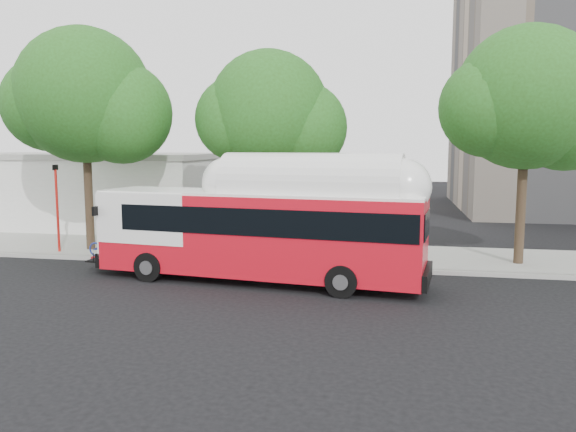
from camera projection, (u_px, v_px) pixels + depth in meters
The scene contains 10 objects.
ground at pixel (258, 293), 17.90m from camera, with size 120.00×120.00×0.00m, color black.
sidewalk at pixel (294, 253), 24.22m from camera, with size 60.00×5.00×0.15m, color gray.
curb_strip at pixel (282, 266), 21.69m from camera, with size 60.00×0.30×0.15m, color gray.
red_curb_segment at pixel (208, 263), 22.25m from camera, with size 10.00×0.32×0.16m, color maroon.
street_tree_left at pixel (95, 101), 24.08m from camera, with size 6.67×5.80×9.74m.
street_tree_mid at pixel (278, 116), 23.18m from camera, with size 5.75×5.00×8.62m.
street_tree_right at pixel (538, 104), 21.08m from camera, with size 6.21×5.40×9.18m.
low_commercial_bldg at pixel (88, 188), 33.88m from camera, with size 16.20×10.20×4.25m.
transit_bus at pixel (261, 234), 19.23m from camera, with size 12.27×3.82×3.58m.
signal_pole at pixel (57, 209), 24.04m from camera, with size 0.11×0.37×3.89m.
Camera 1 is at (4.20, -16.97, 4.67)m, focal length 35.00 mm.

